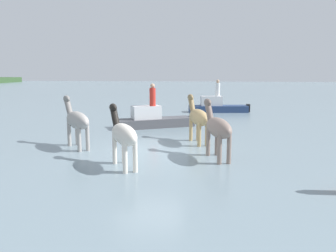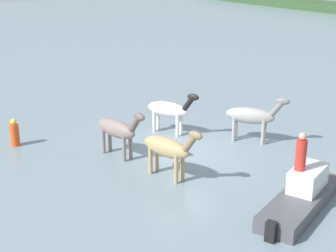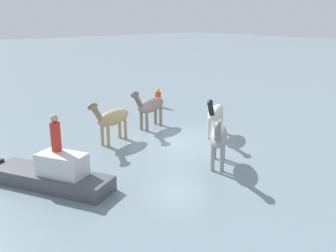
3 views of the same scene
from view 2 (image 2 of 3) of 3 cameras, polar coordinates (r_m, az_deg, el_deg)
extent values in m
plane|color=gray|center=(19.51, 1.58, -2.76)|extent=(161.66, 161.66, 0.00)
ellipsoid|color=silver|center=(21.03, -0.07, 1.96)|extent=(1.98, 1.48, 0.66)
cylinder|color=silver|center=(21.05, 1.52, 0.42)|extent=(0.14, 0.14, 1.08)
cylinder|color=silver|center=(20.78, 1.09, 0.19)|extent=(0.14, 0.14, 1.08)
cylinder|color=silver|center=(21.62, -1.18, 0.92)|extent=(0.14, 0.14, 1.08)
cylinder|color=silver|center=(21.36, -1.63, 0.70)|extent=(0.14, 0.14, 1.08)
cylinder|color=black|center=(20.42, 2.43, 2.67)|extent=(0.63, 0.50, 0.72)
ellipsoid|color=black|center=(20.25, 2.95, 3.39)|extent=(0.58, 0.47, 0.29)
ellipsoid|color=gray|center=(18.61, -6.06, -0.29)|extent=(2.11, 1.18, 0.68)
cylinder|color=gray|center=(18.46, -4.40, -2.23)|extent=(0.15, 0.15, 1.12)
cylinder|color=gray|center=(18.26, -5.16, -2.49)|extent=(0.15, 0.15, 1.12)
cylinder|color=gray|center=(19.33, -6.81, -1.34)|extent=(0.15, 0.15, 1.12)
cylinder|color=gray|center=(19.14, -7.56, -1.58)|extent=(0.15, 0.15, 1.12)
cylinder|color=#63544C|center=(17.70, -3.86, 0.28)|extent=(0.66, 0.41, 0.74)
ellipsoid|color=#63544C|center=(17.46, -3.41, 1.08)|extent=(0.60, 0.39, 0.30)
ellipsoid|color=tan|center=(16.68, -0.22, -2.49)|extent=(2.09, 1.21, 0.67)
cylinder|color=tan|center=(16.63, 1.70, -4.62)|extent=(0.15, 0.15, 1.11)
cylinder|color=tan|center=(16.41, 0.95, -4.95)|extent=(0.15, 0.15, 1.11)
cylinder|color=tan|center=(17.38, -1.31, -3.57)|extent=(0.15, 0.15, 1.11)
cylinder|color=tan|center=(17.16, -2.06, -3.87)|extent=(0.15, 0.15, 1.11)
cylinder|color=olive|center=(15.87, 2.61, -1.95)|extent=(0.66, 0.42, 0.74)
ellipsoid|color=olive|center=(15.64, 3.22, -1.09)|extent=(0.59, 0.40, 0.30)
ellipsoid|color=#9E9993|center=(20.31, 9.54, 1.21)|extent=(1.95, 1.75, 0.68)
cylinder|color=#9E9993|center=(20.53, 11.21, -0.36)|extent=(0.15, 0.15, 1.12)
cylinder|color=#9E9993|center=(20.22, 11.03, -0.64)|extent=(0.15, 0.15, 1.12)
cylinder|color=#9E9993|center=(20.77, 7.92, 0.05)|extent=(0.15, 0.15, 1.12)
cylinder|color=#9E9993|center=(20.46, 7.69, -0.22)|extent=(0.15, 0.15, 1.12)
cylinder|color=slate|center=(20.00, 12.61, 2.06)|extent=(0.63, 0.58, 0.75)
ellipsoid|color=slate|center=(19.89, 13.28, 2.83)|extent=(0.58, 0.53, 0.30)
cube|color=#4C4C51|center=(15.49, 15.16, -8.77)|extent=(2.93, 4.27, 0.63)
cube|color=silver|center=(15.64, 16.00, -5.87)|extent=(1.41, 1.72, 0.70)
cube|color=black|center=(13.63, 11.92, -12.15)|extent=(0.36, 0.34, 0.68)
cylinder|color=red|center=(15.10, 15.25, -3.30)|extent=(0.32, 0.32, 0.95)
sphere|color=tan|center=(14.89, 15.44, -1.17)|extent=(0.24, 0.24, 0.24)
cylinder|color=#E54C19|center=(20.73, -17.44, -1.02)|extent=(0.36, 0.36, 0.90)
sphere|color=yellow|center=(20.55, -17.59, 0.48)|extent=(0.24, 0.24, 0.24)
camera|label=1|loc=(29.31, -14.64, 10.15)|focal=37.18mm
camera|label=3|loc=(21.57, 47.40, 7.86)|focal=40.39mm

